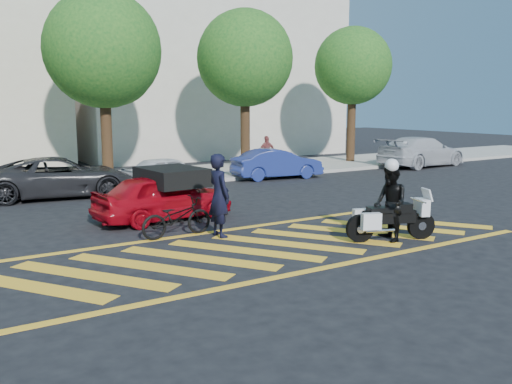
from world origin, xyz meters
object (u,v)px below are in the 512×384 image
parked_far_right (421,152)px  officer_bike (219,195)px  officer_moto (390,203)px  bicycle (177,217)px  red_convertible (164,197)px  parked_mid_right (168,172)px  parked_right (277,164)px  police_motorcycle (390,219)px  parked_mid_left (61,177)px

parked_far_right → officer_bike: bearing=111.0°
officer_moto → officer_bike: bearing=-107.9°
bicycle → red_convertible: bearing=-17.0°
bicycle → parked_far_right: parked_far_right is taller
parked_mid_right → bicycle: bearing=151.3°
parked_right → parked_far_right: bearing=-83.0°
officer_bike → parked_right: 10.40m
bicycle → police_motorcycle: 5.01m
officer_bike → parked_mid_right: bearing=-14.6°
parked_far_right → parked_mid_left: bearing=84.4°
parked_right → parked_mid_left: bearing=97.7°
police_motorcycle → parked_far_right: 16.03m
officer_moto → parked_mid_right: officer_moto is taller
police_motorcycle → officer_moto: 0.37m
parked_right → parked_far_right: parked_far_right is taller
police_motorcycle → red_convertible: 6.06m
officer_bike → police_motorcycle: officer_bike is taller
police_motorcycle → bicycle: bearing=163.8°
parked_mid_right → parked_far_right: parked_far_right is taller
parked_mid_right → parked_far_right: 13.68m
bicycle → parked_far_right: bearing=-70.2°
bicycle → officer_bike: bearing=-123.9°
red_convertible → parked_mid_right: (2.35, 5.34, -0.05)m
red_convertible → parked_mid_right: bearing=-29.7°
officer_moto → parked_mid_left: size_ratio=0.36×
bicycle → police_motorcycle: size_ratio=0.86×
parked_mid_right → parked_far_right: size_ratio=0.68×
officer_bike → parked_mid_right: (1.93, 7.79, -0.40)m
officer_bike → parked_mid_left: (-1.99, 7.79, -0.31)m
parked_right → police_motorcycle: bearing=167.8°
parked_right → parked_mid_right: bearing=97.7°
officer_moto → parked_mid_right: size_ratio=0.50×
officer_bike → parked_far_right: officer_bike is taller
officer_bike → red_convertible: bearing=9.2°
officer_moto → parked_mid_left: officer_moto is taller
parked_mid_right → police_motorcycle: bearing=179.4°
parked_far_right → parked_right: bearing=84.0°
police_motorcycle → parked_mid_right: 10.29m
police_motorcycle → parked_right: (3.70, 10.22, 0.11)m
officer_moto → parked_mid_right: (-1.23, 10.23, -0.29)m
red_convertible → bicycle: bearing=160.8°
parked_mid_left → parked_mid_right: parked_mid_left is taller
parked_far_right → officer_moto: bearing=123.9°
bicycle → police_motorcycle: police_motorcycle is taller
parked_mid_left → bicycle: bearing=-163.7°
officer_bike → red_convertible: officer_bike is taller
parked_right → officer_moto: bearing=167.7°
police_motorcycle → parked_mid_right: parked_mid_right is taller
parked_mid_left → parked_right: size_ratio=1.29×
officer_bike → parked_far_right: size_ratio=0.38×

